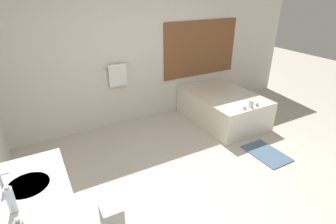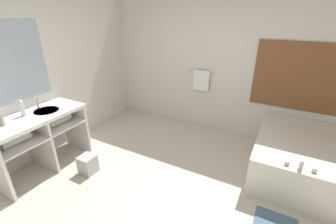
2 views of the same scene
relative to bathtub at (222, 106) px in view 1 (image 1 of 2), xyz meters
name	(u,v)px [view 1 (image 1 of 2)]	position (x,y,z in m)	size (l,w,h in m)	color
ground_plane	(199,186)	(-1.50, -1.38, -0.31)	(16.00, 16.00, 0.00)	beige
wall_back_with_blinds	(133,52)	(-1.45, 0.85, 1.04)	(7.40, 0.13, 2.70)	silver
vanity_counter	(37,221)	(-3.37, -1.65, 0.33)	(0.63, 1.33, 0.89)	white
sink_faucet	(2,183)	(-3.54, -1.47, 0.67)	(0.09, 0.04, 0.18)	silver
bathtub	(222,106)	(0.00, 0.00, 0.00)	(1.10, 1.62, 0.67)	silver
water_bottle_1	(11,200)	(-3.48, -1.74, 0.69)	(0.06, 0.06, 0.24)	silver
waste_bin	(112,217)	(-2.70, -1.45, -0.17)	(0.22, 0.22, 0.28)	#B2B2B2
bath_mat	(266,153)	(-0.13, -1.28, -0.30)	(0.46, 0.69, 0.02)	slate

